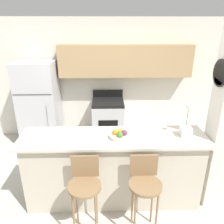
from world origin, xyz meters
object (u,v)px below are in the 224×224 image
(stove_range, at_px, (108,121))
(trash_bin, at_px, (69,139))
(refrigerator, at_px, (40,104))
(orchid_vase, at_px, (186,129))
(fruit_bowl, at_px, (120,135))
(bar_stool_left, at_px, (85,186))
(bar_stool_right, at_px, (145,185))

(stove_range, relative_size, trash_bin, 2.82)
(refrigerator, xyz_separation_m, trash_bin, (0.60, -0.25, -0.68))
(orchid_vase, height_order, fruit_bowl, orchid_vase)
(refrigerator, xyz_separation_m, bar_stool_left, (1.12, -2.26, -0.20))
(orchid_vase, height_order, trash_bin, orchid_vase)
(stove_range, bearing_deg, bar_stool_left, -97.06)
(bar_stool_right, xyz_separation_m, orchid_vase, (0.59, 0.51, 0.46))
(orchid_vase, xyz_separation_m, trash_bin, (-1.81, 1.51, -0.94))
(bar_stool_left, distance_m, orchid_vase, 1.46)
(bar_stool_left, xyz_separation_m, orchid_vase, (1.28, 0.51, 0.46))
(trash_bin, bearing_deg, bar_stool_right, -58.87)
(bar_stool_right, bearing_deg, orchid_vase, 40.47)
(bar_stool_right, distance_m, orchid_vase, 0.91)
(bar_stool_right, relative_size, fruit_bowl, 3.74)
(fruit_bowl, height_order, trash_bin, fruit_bowl)
(orchid_vase, bearing_deg, stove_range, 118.82)
(orchid_vase, bearing_deg, fruit_bowl, -177.66)
(stove_range, xyz_separation_m, trash_bin, (-0.81, -0.31, -0.27))
(bar_stool_left, bearing_deg, stove_range, 82.94)
(refrigerator, xyz_separation_m, stove_range, (1.41, 0.06, -0.41))
(refrigerator, relative_size, bar_stool_left, 1.76)
(refrigerator, relative_size, stove_range, 1.63)
(stove_range, xyz_separation_m, bar_stool_right, (0.40, -2.32, 0.21))
(fruit_bowl, bearing_deg, trash_bin, 121.62)
(fruit_bowl, bearing_deg, bar_stool_right, -60.49)
(stove_range, height_order, orchid_vase, orchid_vase)
(stove_range, bearing_deg, fruit_bowl, -85.80)
(bar_stool_right, bearing_deg, trash_bin, 121.13)
(refrigerator, bearing_deg, fruit_bowl, -49.16)
(bar_stool_left, relative_size, orchid_vase, 2.21)
(fruit_bowl, xyz_separation_m, trash_bin, (-0.95, 1.54, -0.88))
(stove_range, relative_size, bar_stool_left, 1.08)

